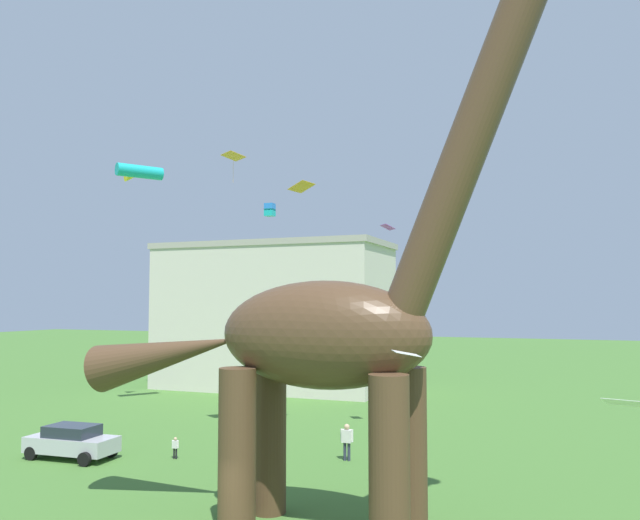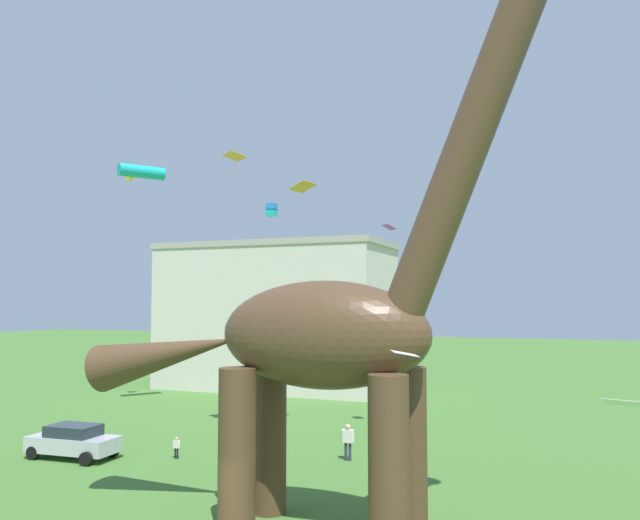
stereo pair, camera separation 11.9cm
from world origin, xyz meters
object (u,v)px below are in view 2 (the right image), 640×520
at_px(person_vendor_side, 176,446).
at_px(kite_mid_center, 272,210).
at_px(person_watching_child, 348,438).
at_px(kite_apex, 140,173).
at_px(person_near_flyer, 248,437).
at_px(kite_mid_right, 405,353).
at_px(kite_trailing, 625,403).
at_px(kite_drifting, 389,227).
at_px(kite_near_high, 235,156).
at_px(dinosaur_sculpture, 321,335).
at_px(kite_far_left, 303,187).
at_px(parked_sedan_left, 73,441).

xyz_separation_m(person_vendor_side, kite_mid_center, (-2.29, 14.54, 13.17)).
relative_size(person_vendor_side, person_watching_child, 0.60).
relative_size(person_vendor_side, kite_apex, 0.31).
xyz_separation_m(person_near_flyer, kite_mid_right, (10.81, -12.71, 5.13)).
relative_size(kite_trailing, kite_drifting, 1.18).
bearing_deg(person_near_flyer, kite_mid_right, -154.99).
bearing_deg(kite_near_high, kite_trailing, -31.00).
relative_size(dinosaur_sculpture, person_vendor_side, 17.33).
distance_m(kite_far_left, kite_near_high, 4.06).
distance_m(kite_trailing, kite_mid_center, 31.24).
bearing_deg(dinosaur_sculpture, person_vendor_side, 163.92).
xyz_separation_m(kite_far_left, kite_mid_right, (10.23, -17.75, -7.50)).
bearing_deg(kite_mid_center, kite_far_left, -54.00).
bearing_deg(kite_apex, kite_mid_center, 29.58).
distance_m(person_vendor_side, person_near_flyer, 3.38).
xyz_separation_m(dinosaur_sculpture, kite_drifting, (-1.88, 14.86, 5.20)).
bearing_deg(parked_sedan_left, kite_trailing, -15.55).
distance_m(person_watching_child, kite_trailing, 14.99).
relative_size(parked_sedan_left, person_vendor_side, 4.32).
bearing_deg(person_watching_child, person_vendor_side, 122.98).
bearing_deg(kite_drifting, kite_mid_right, -73.34).
distance_m(dinosaur_sculpture, person_vendor_side, 13.03).
height_order(person_watching_child, person_near_flyer, person_watching_child).
bearing_deg(parked_sedan_left, kite_mid_right, -31.11).
bearing_deg(kite_mid_right, kite_trailing, 44.33).
height_order(person_vendor_side, kite_mid_right, kite_mid_right).
bearing_deg(kite_near_high, person_vendor_side, -98.62).
xyz_separation_m(person_vendor_side, kite_far_left, (3.67, 6.34, 13.03)).
relative_size(kite_far_left, kite_mid_right, 1.65).
xyz_separation_m(person_near_flyer, kite_far_left, (0.58, 5.04, 12.63)).
xyz_separation_m(kite_trailing, kite_drifting, (-10.73, 15.18, 6.83)).
xyz_separation_m(parked_sedan_left, kite_drifting, (12.47, 10.20, 10.64)).
height_order(kite_apex, kite_mid_right, kite_apex).
relative_size(kite_apex, kite_far_left, 2.10).
height_order(parked_sedan_left, kite_near_high, kite_near_high).
relative_size(dinosaur_sculpture, kite_mid_center, 19.29).
bearing_deg(person_vendor_side, kite_mid_right, -152.22).
distance_m(kite_trailing, kite_mid_right, 6.86).
height_order(kite_far_left, kite_near_high, kite_near_high).
bearing_deg(kite_mid_center, person_watching_child, -50.42).
distance_m(dinosaur_sculpture, parked_sedan_left, 16.04).
bearing_deg(dinosaur_sculpture, kite_drifting, 114.27).
relative_size(person_watching_child, kite_mid_right, 1.78).
height_order(parked_sedan_left, kite_mid_center, kite_mid_center).
xyz_separation_m(parked_sedan_left, kite_trailing, (23.20, -4.97, 3.81)).
xyz_separation_m(dinosaur_sculpture, parked_sedan_left, (-14.35, 4.66, -5.44)).
bearing_deg(kite_apex, person_watching_child, -22.75).
xyz_separation_m(kite_trailing, kite_mid_right, (-4.79, -4.68, 1.51)).
height_order(dinosaur_sculpture, kite_apex, dinosaur_sculpture).
distance_m(dinosaur_sculpture, kite_mid_center, 25.36).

